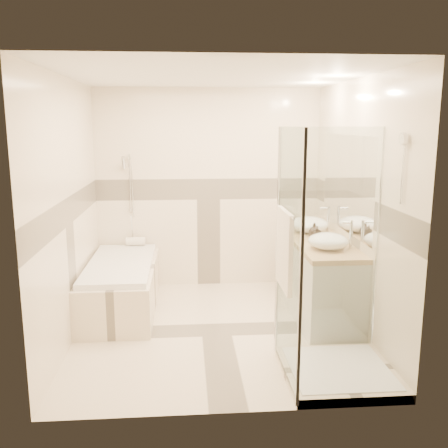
{
  "coord_description": "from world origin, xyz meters",
  "views": [
    {
      "loc": [
        -0.29,
        -4.76,
        2.06
      ],
      "look_at": [
        0.1,
        0.25,
        1.05
      ],
      "focal_mm": 40.0,
      "sensor_mm": 36.0,
      "label": 1
    }
  ],
  "objects": [
    {
      "name": "room",
      "position": [
        0.06,
        0.01,
        1.26
      ],
      "size": [
        2.82,
        3.02,
        2.52
      ],
      "color": "beige",
      "rests_on": "ground"
    },
    {
      "name": "vanity",
      "position": [
        1.12,
        0.3,
        0.43
      ],
      "size": [
        0.58,
        1.62,
        0.85
      ],
      "color": "silver",
      "rests_on": "ground"
    },
    {
      "name": "faucet_near",
      "position": [
        1.32,
        0.7,
        1.02
      ],
      "size": [
        0.12,
        0.03,
        0.29
      ],
      "color": "silver",
      "rests_on": "vanity"
    },
    {
      "name": "shower_enclosure",
      "position": [
        0.83,
        -0.97,
        0.51
      ],
      "size": [
        0.96,
        0.93,
        2.04
      ],
      "color": "beige",
      "rests_on": "ground"
    },
    {
      "name": "faucet_far",
      "position": [
        1.32,
        -0.08,
        1.01
      ],
      "size": [
        0.12,
        0.03,
        0.28
      ],
      "color": "silver",
      "rests_on": "vanity"
    },
    {
      "name": "vessel_sink_near",
      "position": [
        1.1,
        0.7,
        0.94
      ],
      "size": [
        0.44,
        0.44,
        0.18
      ],
      "primitive_type": "ellipsoid",
      "color": "white",
      "rests_on": "vanity"
    },
    {
      "name": "bathtub",
      "position": [
        -1.02,
        0.65,
        0.31
      ],
      "size": [
        0.75,
        1.7,
        0.56
      ],
      "color": "beige",
      "rests_on": "ground"
    },
    {
      "name": "vessel_sink_far",
      "position": [
        1.1,
        -0.08,
        0.93
      ],
      "size": [
        0.4,
        0.4,
        0.16
      ],
      "primitive_type": "ellipsoid",
      "color": "white",
      "rests_on": "vanity"
    },
    {
      "name": "rolled_towel",
      "position": [
        -0.92,
        1.4,
        0.61
      ],
      "size": [
        0.23,
        0.11,
        0.11
      ],
      "primitive_type": "cylinder",
      "rotation": [
        0.0,
        1.57,
        0.0
      ],
      "color": "white",
      "rests_on": "bathtub"
    },
    {
      "name": "amenity_bottle_b",
      "position": [
        1.1,
        0.46,
        0.93
      ],
      "size": [
        0.15,
        0.15,
        0.15
      ],
      "primitive_type": "imported",
      "rotation": [
        0.0,
        0.0,
        -0.25
      ],
      "color": "black",
      "rests_on": "vanity"
    },
    {
      "name": "amenity_bottle_a",
      "position": [
        1.1,
        0.34,
        0.92
      ],
      "size": [
        0.08,
        0.08,
        0.14
      ],
      "primitive_type": "imported",
      "rotation": [
        0.0,
        0.0,
        0.26
      ],
      "color": "black",
      "rests_on": "vanity"
    },
    {
      "name": "folded_towels",
      "position": [
        1.1,
        0.96,
        0.89
      ],
      "size": [
        0.17,
        0.25,
        0.07
      ],
      "primitive_type": "cube",
      "rotation": [
        0.0,
        0.0,
        -0.12
      ],
      "color": "white",
      "rests_on": "vanity"
    }
  ]
}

